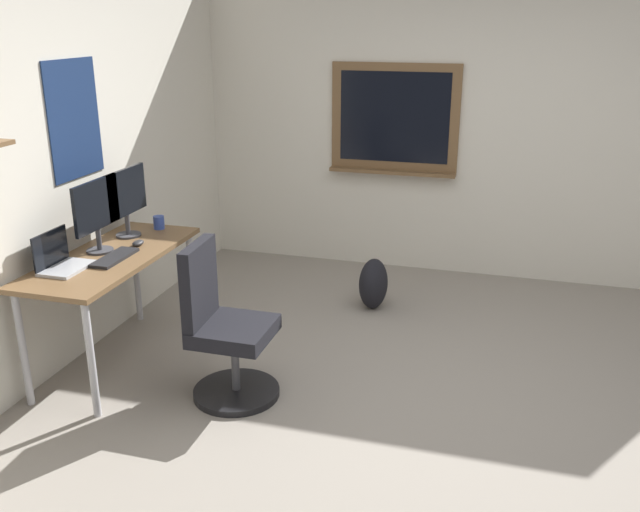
% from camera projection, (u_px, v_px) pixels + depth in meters
% --- Properties ---
extents(ground_plane, '(5.20, 5.20, 0.00)m').
position_uv_depth(ground_plane, '(435.00, 414.00, 3.97)').
color(ground_plane, gray).
rests_on(ground_plane, ground).
extents(wall_back, '(5.00, 0.30, 2.60)m').
position_uv_depth(wall_back, '(42.00, 167.00, 4.18)').
color(wall_back, silver).
rests_on(wall_back, ground).
extents(wall_right, '(0.22, 5.00, 2.60)m').
position_uv_depth(wall_right, '(478.00, 125.00, 5.77)').
color(wall_right, silver).
rests_on(wall_right, ground).
extents(desk, '(1.37, 0.57, 0.75)m').
position_uv_depth(desk, '(112.00, 267.00, 4.36)').
color(desk, brown).
rests_on(desk, ground).
extents(office_chair, '(0.52, 0.52, 0.95)m').
position_uv_depth(office_chair, '(224.00, 333.00, 4.05)').
color(office_chair, black).
rests_on(office_chair, ground).
extents(laptop, '(0.31, 0.21, 0.23)m').
position_uv_depth(laptop, '(60.00, 260.00, 4.07)').
color(laptop, '#ADAFB5').
rests_on(laptop, desk).
extents(monitor_primary, '(0.46, 0.17, 0.46)m').
position_uv_depth(monitor_primary, '(97.00, 211.00, 4.30)').
color(monitor_primary, '#38383D').
rests_on(monitor_primary, desk).
extents(monitor_secondary, '(0.46, 0.17, 0.46)m').
position_uv_depth(monitor_secondary, '(126.00, 198.00, 4.61)').
color(monitor_secondary, '#38383D').
rests_on(monitor_secondary, desk).
extents(keyboard, '(0.37, 0.13, 0.02)m').
position_uv_depth(keyboard, '(115.00, 258.00, 4.25)').
color(keyboard, black).
rests_on(keyboard, desk).
extents(computer_mouse, '(0.10, 0.06, 0.03)m').
position_uv_depth(computer_mouse, '(138.00, 243.00, 4.50)').
color(computer_mouse, '#262628').
rests_on(computer_mouse, desk).
extents(coffee_mug, '(0.08, 0.08, 0.09)m').
position_uv_depth(coffee_mug, '(159.00, 222.00, 4.85)').
color(coffee_mug, '#334CA5').
rests_on(coffee_mug, desk).
extents(backpack, '(0.32, 0.22, 0.40)m').
position_uv_depth(backpack, '(373.00, 284.00, 5.35)').
color(backpack, black).
rests_on(backpack, ground).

